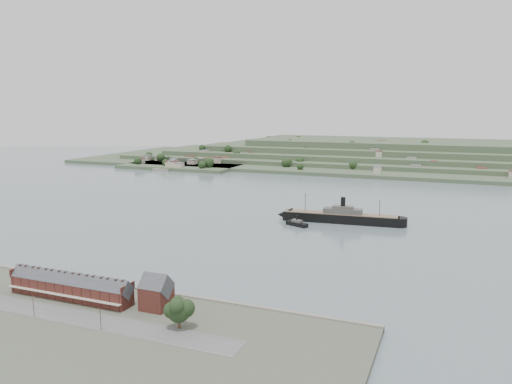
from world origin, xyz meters
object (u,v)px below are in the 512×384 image
at_px(tugboat, 297,223).
at_px(fig_tree, 179,310).
at_px(steamship, 337,217).
at_px(terrace_row, 71,287).
at_px(gabled_building, 156,293).

distance_m(tugboat, fig_tree, 167.81).
bearing_deg(tugboat, fig_tree, -86.71).
bearing_deg(tugboat, steamship, 42.30).
xyz_separation_m(terrace_row, steamship, (67.09, 179.35, -2.95)).
distance_m(gabled_building, fig_tree, 20.99).
relative_size(terrace_row, fig_tree, 4.88).
distance_m(gabled_building, steamship, 177.86).
relative_size(steamship, tugboat, 5.32).
height_order(terrace_row, fig_tree, fig_tree).
bearing_deg(gabled_building, steamship, 80.42).
bearing_deg(tugboat, gabled_building, -92.73).
height_order(tugboat, fig_tree, fig_tree).
relative_size(tugboat, fig_tree, 1.45).
height_order(steamship, tugboat, steamship).
relative_size(gabled_building, fig_tree, 1.24).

